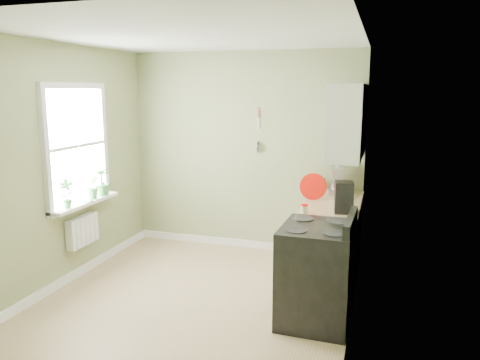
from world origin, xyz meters
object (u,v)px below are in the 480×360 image
(stand_mixer, at_px, (337,181))
(coffee_maker, at_px, (343,198))
(kettle, at_px, (320,182))
(stove, at_px, (317,273))

(stand_mixer, distance_m, coffee_maker, 0.95)
(stand_mixer, bearing_deg, kettle, 147.45)
(stove, height_order, stand_mixer, stand_mixer)
(stand_mixer, bearing_deg, stove, -90.43)
(stove, bearing_deg, stand_mixer, 89.57)
(kettle, relative_size, coffee_maker, 0.57)
(kettle, bearing_deg, coffee_maker, -70.19)
(stove, distance_m, stand_mixer, 1.74)
(stand_mixer, distance_m, kettle, 0.29)
(stove, height_order, coffee_maker, coffee_maker)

